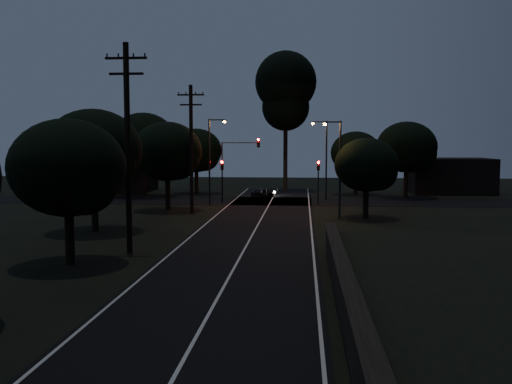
{
  "coord_description": "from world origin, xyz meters",
  "views": [
    {
      "loc": [
        3.18,
        -14.25,
        5.88
      ],
      "look_at": [
        0.0,
        24.0,
        2.5
      ],
      "focal_mm": 40.0,
      "sensor_mm": 36.0,
      "label": 1
    }
  ],
  "objects_px": {
    "streetlight_c": "(338,162)",
    "utility_pole_mid": "(128,145)",
    "utility_pole_far": "(191,147)",
    "signal_right": "(318,174)",
    "streetlight_a": "(211,155)",
    "car": "(263,193)",
    "tall_pine": "(286,90)",
    "signal_mast": "(240,158)",
    "streetlight_b": "(324,154)",
    "signal_left": "(222,174)"
  },
  "relations": [
    {
      "from": "utility_pole_mid",
      "to": "streetlight_b",
      "type": "bearing_deg",
      "value": 68.7
    },
    {
      "from": "signal_left",
      "to": "streetlight_b",
      "type": "distance_m",
      "value": 10.84
    },
    {
      "from": "signal_left",
      "to": "streetlight_a",
      "type": "distance_m",
      "value": 2.77
    },
    {
      "from": "car",
      "to": "utility_pole_mid",
      "type": "bearing_deg",
      "value": 103.22
    },
    {
      "from": "streetlight_b",
      "to": "car",
      "type": "bearing_deg",
      "value": 174.81
    },
    {
      "from": "signal_mast",
      "to": "streetlight_c",
      "type": "xyz_separation_m",
      "value": [
        8.74,
        -9.99,
        0.01
      ]
    },
    {
      "from": "streetlight_c",
      "to": "utility_pole_far",
      "type": "bearing_deg",
      "value": 170.4
    },
    {
      "from": "streetlight_c",
      "to": "utility_pole_mid",
      "type": "bearing_deg",
      "value": -128.26
    },
    {
      "from": "utility_pole_far",
      "to": "car",
      "type": "bearing_deg",
      "value": 68.34
    },
    {
      "from": "tall_pine",
      "to": "signal_mast",
      "type": "xyz_separation_m",
      "value": [
        -3.91,
        -15.01,
        -7.74
      ]
    },
    {
      "from": "utility_pole_mid",
      "to": "streetlight_a",
      "type": "distance_m",
      "value": 23.04
    },
    {
      "from": "signal_right",
      "to": "signal_mast",
      "type": "bearing_deg",
      "value": 179.97
    },
    {
      "from": "signal_mast",
      "to": "streetlight_b",
      "type": "bearing_deg",
      "value": 25.99
    },
    {
      "from": "signal_left",
      "to": "signal_mast",
      "type": "bearing_deg",
      "value": 0.13
    },
    {
      "from": "tall_pine",
      "to": "signal_left",
      "type": "height_order",
      "value": "tall_pine"
    },
    {
      "from": "utility_pole_mid",
      "to": "utility_pole_far",
      "type": "relative_size",
      "value": 1.05
    },
    {
      "from": "car",
      "to": "signal_left",
      "type": "bearing_deg",
      "value": 74.71
    },
    {
      "from": "signal_right",
      "to": "streetlight_a",
      "type": "xyz_separation_m",
      "value": [
        -9.91,
        -1.99,
        1.8
      ]
    },
    {
      "from": "signal_right",
      "to": "car",
      "type": "bearing_deg",
      "value": 140.72
    },
    {
      "from": "signal_left",
      "to": "streetlight_b",
      "type": "bearing_deg",
      "value": 22.05
    },
    {
      "from": "tall_pine",
      "to": "signal_left",
      "type": "bearing_deg",
      "value": -110.46
    },
    {
      "from": "tall_pine",
      "to": "car",
      "type": "xyz_separation_m",
      "value": [
        -2.01,
        -10.43,
        -11.51
      ]
    },
    {
      "from": "signal_left",
      "to": "streetlight_c",
      "type": "height_order",
      "value": "streetlight_c"
    },
    {
      "from": "streetlight_c",
      "to": "streetlight_b",
      "type": "bearing_deg",
      "value": 92.14
    },
    {
      "from": "signal_mast",
      "to": "streetlight_c",
      "type": "distance_m",
      "value": 13.28
    },
    {
      "from": "signal_right",
      "to": "car",
      "type": "xyz_separation_m",
      "value": [
        -5.61,
        4.59,
        -2.27
      ]
    },
    {
      "from": "signal_left",
      "to": "streetlight_a",
      "type": "height_order",
      "value": "streetlight_a"
    },
    {
      "from": "utility_pole_far",
      "to": "car",
      "type": "height_order",
      "value": "utility_pole_far"
    },
    {
      "from": "signal_mast",
      "to": "streetlight_b",
      "type": "height_order",
      "value": "streetlight_b"
    },
    {
      "from": "streetlight_b",
      "to": "streetlight_c",
      "type": "height_order",
      "value": "streetlight_b"
    },
    {
      "from": "signal_mast",
      "to": "car",
      "type": "bearing_deg",
      "value": 67.38
    },
    {
      "from": "utility_pole_mid",
      "to": "signal_right",
      "type": "distance_m",
      "value": 27.3
    },
    {
      "from": "utility_pole_far",
      "to": "signal_right",
      "type": "relative_size",
      "value": 2.56
    },
    {
      "from": "utility_pole_mid",
      "to": "signal_left",
      "type": "distance_m",
      "value": 25.19
    },
    {
      "from": "streetlight_a",
      "to": "streetlight_b",
      "type": "distance_m",
      "value": 12.19
    },
    {
      "from": "utility_pole_far",
      "to": "signal_left",
      "type": "bearing_deg",
      "value": 80.06
    },
    {
      "from": "utility_pole_far",
      "to": "signal_right",
      "type": "xyz_separation_m",
      "value": [
        10.6,
        7.99,
        -2.65
      ]
    },
    {
      "from": "signal_mast",
      "to": "streetlight_a",
      "type": "bearing_deg",
      "value": -140.23
    },
    {
      "from": "signal_left",
      "to": "signal_right",
      "type": "distance_m",
      "value": 9.2
    },
    {
      "from": "utility_pole_mid",
      "to": "tall_pine",
      "type": "relative_size",
      "value": 0.66
    },
    {
      "from": "signal_right",
      "to": "signal_mast",
      "type": "distance_m",
      "value": 7.66
    },
    {
      "from": "utility_pole_mid",
      "to": "utility_pole_far",
      "type": "bearing_deg",
      "value": 90.0
    },
    {
      "from": "utility_pole_mid",
      "to": "streetlight_c",
      "type": "bearing_deg",
      "value": 51.74
    },
    {
      "from": "utility_pole_far",
      "to": "car",
      "type": "relative_size",
      "value": 3.16
    },
    {
      "from": "signal_left",
      "to": "streetlight_c",
      "type": "relative_size",
      "value": 0.55
    },
    {
      "from": "utility_pole_far",
      "to": "signal_mast",
      "type": "distance_m",
      "value": 8.64
    },
    {
      "from": "tall_pine",
      "to": "utility_pole_far",
      "type": "bearing_deg",
      "value": -106.93
    },
    {
      "from": "utility_pole_mid",
      "to": "signal_mast",
      "type": "relative_size",
      "value": 1.76
    },
    {
      "from": "tall_pine",
      "to": "streetlight_a",
      "type": "xyz_separation_m",
      "value": [
        -6.31,
        -17.0,
        -7.44
      ]
    },
    {
      "from": "utility_pole_mid",
      "to": "signal_mast",
      "type": "distance_m",
      "value": 25.22
    }
  ]
}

